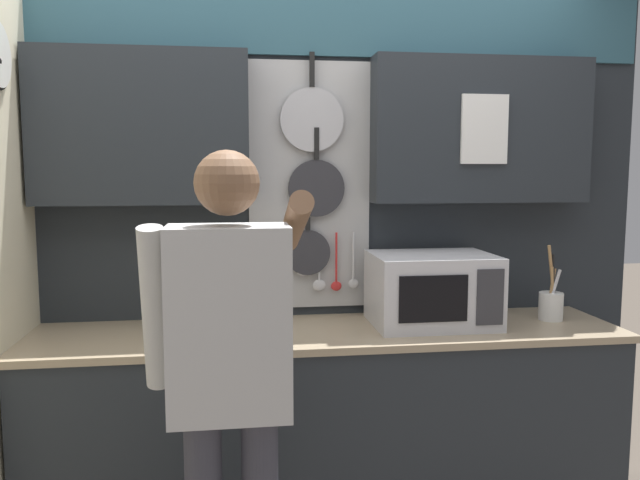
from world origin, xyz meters
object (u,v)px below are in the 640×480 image
utensil_crock (551,303)px  person (230,362)px  microwave (432,289)px  knife_block (204,310)px

utensil_crock → person: (-1.44, -0.66, -0.00)m
microwave → knife_block: (-0.99, 0.00, -0.06)m
utensil_crock → knife_block: bearing=-180.0°
microwave → knife_block: bearing=180.0°
knife_block → utensil_crock: (1.55, 0.00, -0.02)m
knife_block → person: person is taller
microwave → utensil_crock: 0.57m
utensil_crock → person: bearing=-155.5°
knife_block → utensil_crock: bearing=0.0°
knife_block → person: 0.66m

